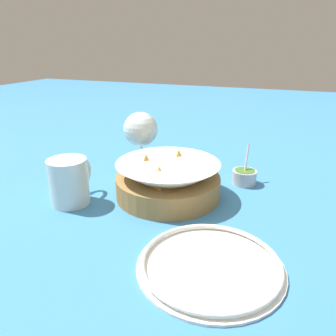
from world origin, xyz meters
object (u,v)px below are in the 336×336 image
at_px(sauce_cup, 244,176).
at_px(beer_mug, 70,183).
at_px(food_basket, 168,181).
at_px(wine_glass, 141,131).
at_px(side_plate, 210,264).

relative_size(sauce_cup, beer_mug, 0.77).
height_order(food_basket, wine_glass, wine_glass).
height_order(wine_glass, side_plate, wine_glass).
bearing_deg(beer_mug, food_basket, -59.95).
bearing_deg(sauce_cup, wine_glass, 87.27).
xyz_separation_m(beer_mug, side_plate, (-0.11, -0.34, -0.04)).
distance_m(wine_glass, side_plate, 0.48).
relative_size(food_basket, side_plate, 1.01).
bearing_deg(wine_glass, beer_mug, 169.06).
distance_m(food_basket, wine_glass, 0.21).
bearing_deg(sauce_cup, beer_mug, 125.54).
relative_size(beer_mug, side_plate, 0.53).
bearing_deg(beer_mug, side_plate, -107.55).
height_order(beer_mug, side_plate, beer_mug).
relative_size(food_basket, sauce_cup, 2.49).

